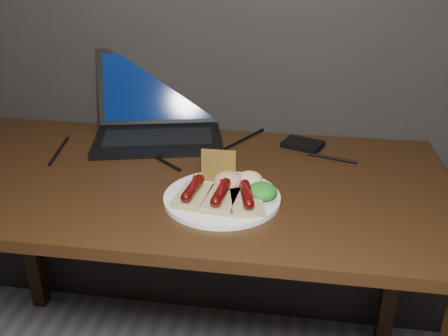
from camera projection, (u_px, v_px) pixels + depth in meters
name	position (u px, v px, depth m)	size (l,w,h in m)	color
desk	(178.00, 206.00, 1.33)	(1.40, 0.70, 0.75)	#351E0D
laptop	(158.00, 119.00, 1.53)	(0.44, 0.40, 0.25)	black
hard_drive	(303.00, 144.00, 1.47)	(0.11, 0.08, 0.02)	black
desk_cables	(190.00, 151.00, 1.44)	(0.87, 0.36, 0.01)	black
plate	(222.00, 198.00, 1.17)	(0.28, 0.28, 0.01)	white
bread_sausage_left	(193.00, 192.00, 1.15)	(0.08, 0.12, 0.04)	tan
bread_sausage_center	(221.00, 197.00, 1.13)	(0.08, 0.12, 0.04)	tan
bread_sausage_right	(247.00, 199.00, 1.12)	(0.09, 0.13, 0.04)	tan
crispbread	(219.00, 166.00, 1.22)	(0.09, 0.01, 0.09)	olive
salad_greens	(262.00, 191.00, 1.15)	(0.07, 0.07, 0.04)	#145210
salsa_mound	(228.00, 180.00, 1.20)	(0.07, 0.07, 0.04)	#AA2E11
coleslaw_mound	(249.00, 179.00, 1.21)	(0.06, 0.06, 0.04)	beige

